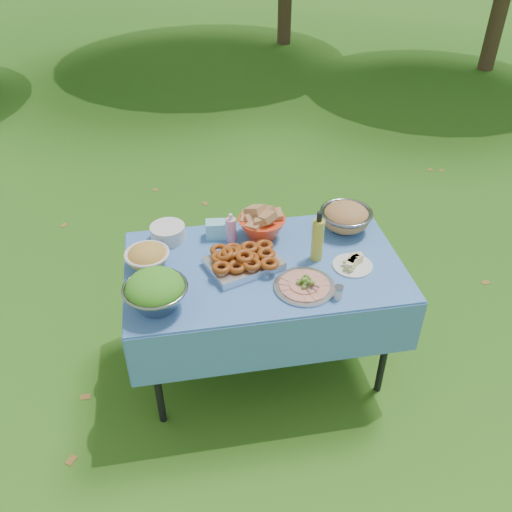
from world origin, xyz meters
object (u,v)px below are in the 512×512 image
at_px(bread_bowl, 262,223).
at_px(charcuterie_platter, 305,282).
at_px(plate_stack, 168,233).
at_px(picnic_table, 264,317).
at_px(salad_bowl, 155,291).
at_px(pasta_bowl_steel, 346,217).
at_px(oil_bottle, 318,236).

relative_size(bread_bowl, charcuterie_platter, 0.86).
height_order(plate_stack, charcuterie_platter, plate_stack).
bearing_deg(charcuterie_platter, plate_stack, 140.28).
height_order(picnic_table, plate_stack, plate_stack).
distance_m(salad_bowl, pasta_bowl_steel, 1.20).
distance_m(salad_bowl, charcuterie_platter, 0.74).
height_order(picnic_table, charcuterie_platter, charcuterie_platter).
distance_m(plate_stack, pasta_bowl_steel, 1.02).
relative_size(bread_bowl, pasta_bowl_steel, 0.90).
bearing_deg(pasta_bowl_steel, oil_bottle, -133.32).
xyz_separation_m(picnic_table, salad_bowl, (-0.57, -0.25, 0.48)).
bearing_deg(bread_bowl, charcuterie_platter, -75.26).
xyz_separation_m(salad_bowl, pasta_bowl_steel, (1.09, 0.50, -0.02)).
distance_m(picnic_table, charcuterie_platter, 0.50).
distance_m(picnic_table, plate_stack, 0.72).
bearing_deg(picnic_table, pasta_bowl_steel, 26.07).
relative_size(bread_bowl, oil_bottle, 0.92).
bearing_deg(picnic_table, plate_stack, 146.71).
relative_size(picnic_table, charcuterie_platter, 4.67).
xyz_separation_m(salad_bowl, oil_bottle, (0.85, 0.25, 0.05)).
bearing_deg(oil_bottle, salad_bowl, -163.69).
height_order(picnic_table, oil_bottle, oil_bottle).
bearing_deg(plate_stack, picnic_table, -33.29).
bearing_deg(salad_bowl, charcuterie_platter, 1.89).
relative_size(salad_bowl, oil_bottle, 1.05).
relative_size(salad_bowl, bread_bowl, 1.14).
xyz_separation_m(salad_bowl, charcuterie_platter, (0.73, 0.02, -0.06)).
bearing_deg(pasta_bowl_steel, plate_stack, 176.31).
height_order(picnic_table, salad_bowl, salad_bowl).
bearing_deg(pasta_bowl_steel, charcuterie_platter, -126.96).
relative_size(plate_stack, bread_bowl, 0.73).
xyz_separation_m(salad_bowl, bread_bowl, (0.60, 0.51, -0.01)).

